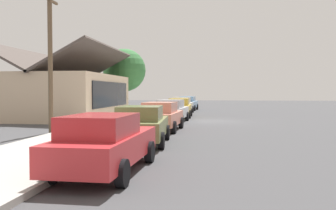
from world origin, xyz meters
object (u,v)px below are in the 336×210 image
fire_hydrant_red (163,110)px  traffic_light_main (40,11)px  car_cherry (105,143)px  shade_tree (124,70)px  car_olive (142,125)px  car_ivory (182,105)px  utility_pole_wooden (50,58)px  car_silver (171,111)px  car_coral (161,116)px  car_skyblue (188,103)px  car_mustard (180,108)px

fire_hydrant_red → traffic_light_main: bearing=-176.4°
car_cherry → shade_tree: shade_tree is taller
car_olive → shade_tree: 23.80m
car_ivory → utility_pole_wooden: bearing=166.3°
car_cherry → car_silver: 16.23m
utility_pole_wooden → fire_hydrant_red: (13.80, -4.00, -3.43)m
car_cherry → fire_hydrant_red: car_cherry is taller
car_coral → car_ivory: (16.10, 0.23, 0.00)m
car_skyblue → fire_hydrant_red: bearing=174.8°
car_ivory → shade_tree: bearing=80.7°
car_mustard → shade_tree: 9.92m
car_ivory → shade_tree: size_ratio=0.74×
car_ivory → car_coral: bearing=-176.4°
car_coral → car_mustard: (10.66, -0.03, -0.00)m
car_mustard → traffic_light_main: size_ratio=0.88×
car_olive → car_ivory: (21.38, 0.16, -0.00)m
car_cherry → utility_pole_wooden: (8.85, 5.56, 3.11)m
car_skyblue → car_ivory: bearing=-178.4°
car_olive → utility_pole_wooden: (3.41, 5.49, 3.11)m
car_cherry → car_coral: size_ratio=1.07×
car_silver → utility_pole_wooden: (-7.38, 5.49, 3.11)m
car_coral → car_mustard: bearing=2.6°
car_mustard → shade_tree: size_ratio=0.70×
car_coral → traffic_light_main: 14.85m
car_olive → traffic_light_main: traffic_light_main is taller
car_olive → fire_hydrant_red: car_olive is taller
car_silver → utility_pole_wooden: 9.71m
car_coral → car_skyblue: same height
shade_tree → car_silver: bearing=-152.2°
car_silver → shade_tree: size_ratio=0.76×
car_skyblue → traffic_light_main: (-36.61, -0.16, 2.67)m
car_ivory → car_skyblue: 5.91m
car_cherry → car_skyblue: size_ratio=1.01×
car_cherry → car_skyblue: 32.73m
car_cherry → traffic_light_main: traffic_light_main is taller
car_mustard → car_ivory: 5.45m
car_coral → shade_tree: 18.86m
shade_tree → utility_pole_wooden: bearing=-177.7°
car_mustard → car_skyblue: same height
car_olive → car_coral: bearing=-3.7°
car_olive → car_coral: size_ratio=1.01×
car_mustard → fire_hydrant_red: 2.06m
car_olive → car_skyblue: same height
car_mustard → traffic_light_main: traffic_light_main is taller
shade_tree → fire_hydrant_red: 8.22m
car_cherry → car_ivory: same height
car_olive → shade_tree: (22.69, 6.26, 3.52)m
car_mustard → car_silver: bearing=178.1°
car_cherry → car_olive: (5.44, 0.07, 0.00)m
car_silver → fire_hydrant_red: car_silver is taller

